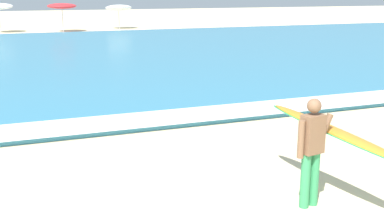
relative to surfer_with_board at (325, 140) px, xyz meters
The scene contains 5 objects.
sea 18.91m from the surfer_with_board, 95.28° to the left, with size 120.00×28.00×0.14m, color teal.
surf_foam 5.75m from the surfer_with_board, 107.81° to the left, with size 120.00×1.45×0.01m, color white.
surfer_with_board is the anchor object (origin of this frame).
beach_umbrella_3 34.53m from the surfer_with_board, 90.27° to the left, with size 2.27×2.29×2.32m.
beach_umbrella_4 36.44m from the surfer_with_board, 82.44° to the left, with size 2.24×2.27×2.15m.
Camera 1 is at (-2.74, -4.69, 3.30)m, focal length 45.03 mm.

